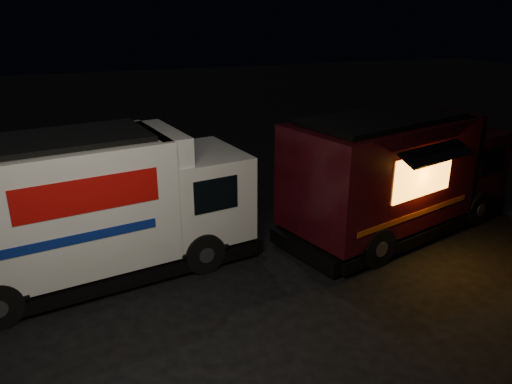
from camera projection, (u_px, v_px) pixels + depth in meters
name	position (u px, v px, depth m)	size (l,w,h in m)	color
ground	(235.00, 276.00, 11.43)	(80.00, 80.00, 0.00)	black
white_truck	(95.00, 207.00, 11.00)	(7.33, 2.50, 3.32)	white
red_truck	(401.00, 172.00, 13.37)	(7.01, 2.58, 3.26)	#3A0A11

